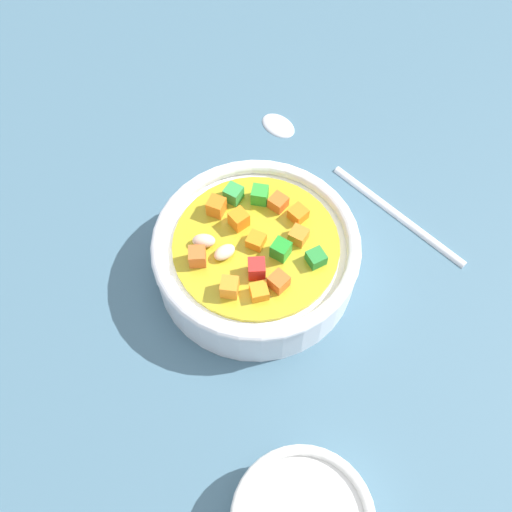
# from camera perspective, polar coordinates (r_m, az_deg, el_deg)

# --- Properties ---
(ground_plane) EXTENTS (1.40, 1.40, 0.02)m
(ground_plane) POSITION_cam_1_polar(r_m,az_deg,el_deg) (0.53, 0.00, -1.82)
(ground_plane) COLOR #42667A
(soup_bowl_main) EXTENTS (0.17, 0.17, 0.06)m
(soup_bowl_main) POSITION_cam_1_polar(r_m,az_deg,el_deg) (0.50, -0.01, 0.17)
(soup_bowl_main) COLOR white
(soup_bowl_main) RESTS_ON ground_plane
(spoon) EXTENTS (0.24, 0.05, 0.01)m
(spoon) POSITION_cam_1_polar(r_m,az_deg,el_deg) (0.58, 7.64, 8.25)
(spoon) COLOR silver
(spoon) RESTS_ON ground_plane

